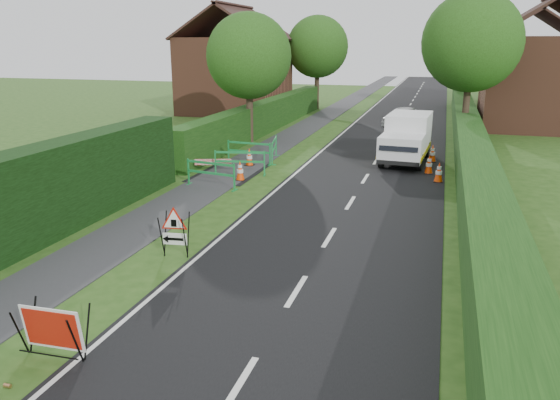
# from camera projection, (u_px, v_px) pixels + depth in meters

# --- Properties ---
(ground) EXTENTS (120.00, 120.00, 0.00)m
(ground) POSITION_uv_depth(u_px,v_px,m) (170.00, 297.00, 11.50)
(ground) COLOR #254914
(ground) RESTS_ON ground
(road_surface) EXTENTS (6.00, 90.00, 0.02)m
(road_surface) POSITION_uv_depth(u_px,v_px,m) (407.00, 110.00, 43.04)
(road_surface) COLOR black
(road_surface) RESTS_ON ground
(footpath) EXTENTS (2.00, 90.00, 0.02)m
(footpath) POSITION_uv_depth(u_px,v_px,m) (338.00, 108.00, 44.55)
(footpath) COLOR #2D2D30
(footpath) RESTS_ON ground
(hedge_west_far) EXTENTS (1.00, 24.00, 1.80)m
(hedge_west_far) POSITION_uv_depth(u_px,v_px,m) (266.00, 131.00, 33.13)
(hedge_west_far) COLOR #14380F
(hedge_west_far) RESTS_ON ground
(hedge_east) EXTENTS (1.20, 50.00, 1.50)m
(hedge_east) POSITION_uv_depth(u_px,v_px,m) (468.00, 162.00, 24.45)
(hedge_east) COLOR #14380F
(hedge_east) RESTS_ON ground
(house_west) EXTENTS (7.50, 7.40, 7.88)m
(house_west) POSITION_uv_depth(u_px,v_px,m) (235.00, 74.00, 41.05)
(house_west) COLOR brown
(house_west) RESTS_ON ground
(house_east_a) EXTENTS (7.50, 7.40, 7.88)m
(house_east_a) POSITION_uv_depth(u_px,v_px,m) (543.00, 81.00, 33.47)
(house_east_a) COLOR brown
(house_east_a) RESTS_ON ground
(house_east_b) EXTENTS (7.50, 7.40, 7.88)m
(house_east_b) POSITION_uv_depth(u_px,v_px,m) (530.00, 70.00, 46.09)
(house_east_b) COLOR brown
(house_east_b) RESTS_ON ground
(tree_nw) EXTENTS (4.40, 4.40, 6.70)m
(tree_nw) POSITION_uv_depth(u_px,v_px,m) (249.00, 56.00, 28.09)
(tree_nw) COLOR #2D2116
(tree_nw) RESTS_ON ground
(tree_ne) EXTENTS (5.20, 5.20, 7.79)m
(tree_ne) POSITION_uv_depth(u_px,v_px,m) (472.00, 42.00, 28.57)
(tree_ne) COLOR #2D2116
(tree_ne) RESTS_ON ground
(tree_fw) EXTENTS (4.80, 4.80, 7.24)m
(tree_fw) POSITION_uv_depth(u_px,v_px,m) (318.00, 47.00, 42.72)
(tree_fw) COLOR #2D2116
(tree_fw) RESTS_ON ground
(tree_fe) EXTENTS (4.20, 4.20, 6.33)m
(tree_fe) POSITION_uv_depth(u_px,v_px,m) (463.00, 55.00, 43.57)
(tree_fe) COLOR #2D2116
(tree_fe) RESTS_ON ground
(red_rect_sign) EXTENTS (1.13, 0.70, 0.94)m
(red_rect_sign) POSITION_uv_depth(u_px,v_px,m) (52.00, 330.00, 9.12)
(red_rect_sign) COLOR black
(red_rect_sign) RESTS_ON ground
(triangle_sign) EXTENTS (0.85, 0.85, 1.11)m
(triangle_sign) POSITION_uv_depth(u_px,v_px,m) (173.00, 228.00, 13.39)
(triangle_sign) COLOR black
(triangle_sign) RESTS_ON ground
(works_van) EXTENTS (2.08, 4.68, 2.09)m
(works_van) POSITION_uv_depth(u_px,v_px,m) (407.00, 137.00, 24.24)
(works_van) COLOR silver
(works_van) RESTS_ON ground
(traffic_cone_0) EXTENTS (0.38, 0.38, 0.79)m
(traffic_cone_0) POSITION_uv_depth(u_px,v_px,m) (439.00, 172.00, 20.83)
(traffic_cone_0) COLOR black
(traffic_cone_0) RESTS_ON ground
(traffic_cone_1) EXTENTS (0.38, 0.38, 0.79)m
(traffic_cone_1) POSITION_uv_depth(u_px,v_px,m) (429.00, 164.00, 22.19)
(traffic_cone_1) COLOR black
(traffic_cone_1) RESTS_ON ground
(traffic_cone_2) EXTENTS (0.38, 0.38, 0.79)m
(traffic_cone_2) POSITION_uv_depth(u_px,v_px,m) (432.00, 153.00, 24.39)
(traffic_cone_2) COLOR black
(traffic_cone_2) RESTS_ON ground
(traffic_cone_3) EXTENTS (0.38, 0.38, 0.79)m
(traffic_cone_3) POSITION_uv_depth(u_px,v_px,m) (240.00, 171.00, 21.09)
(traffic_cone_3) COLOR black
(traffic_cone_3) RESTS_ON ground
(traffic_cone_4) EXTENTS (0.38, 0.38, 0.79)m
(traffic_cone_4) POSITION_uv_depth(u_px,v_px,m) (249.00, 157.00, 23.62)
(traffic_cone_4) COLOR black
(traffic_cone_4) RESTS_ON ground
(ped_barrier_0) EXTENTS (2.09, 0.70, 1.00)m
(ped_barrier_0) POSITION_uv_depth(u_px,v_px,m) (211.00, 171.00, 19.98)
(ped_barrier_0) COLOR #17833A
(ped_barrier_0) RESTS_ON ground
(ped_barrier_1) EXTENTS (2.09, 0.74, 1.00)m
(ped_barrier_1) POSITION_uv_depth(u_px,v_px,m) (240.00, 160.00, 21.93)
(ped_barrier_1) COLOR #17833A
(ped_barrier_1) RESTS_ON ground
(ped_barrier_2) EXTENTS (2.08, 0.52, 1.00)m
(ped_barrier_2) POSITION_uv_depth(u_px,v_px,m) (249.00, 150.00, 23.94)
(ped_barrier_2) COLOR #17833A
(ped_barrier_2) RESTS_ON ground
(ped_barrier_3) EXTENTS (0.77, 2.09, 1.00)m
(ped_barrier_3) POSITION_uv_depth(u_px,v_px,m) (274.00, 147.00, 24.62)
(ped_barrier_3) COLOR #17833A
(ped_barrier_3) RESTS_ON ground
(redwhite_plank) EXTENTS (1.44, 0.51, 0.25)m
(redwhite_plank) POSITION_uv_depth(u_px,v_px,m) (213.00, 173.00, 22.47)
(redwhite_plank) COLOR red
(redwhite_plank) RESTS_ON ground
(litter_can) EXTENTS (0.12, 0.07, 0.07)m
(litter_can) POSITION_uv_depth(u_px,v_px,m) (8.00, 388.00, 8.48)
(litter_can) COLOR #BF7F4C
(litter_can) RESTS_ON ground
(hatchback_car) EXTENTS (2.62, 3.82, 1.21)m
(hatchback_car) POSITION_uv_depth(u_px,v_px,m) (402.00, 116.00, 35.05)
(hatchback_car) COLOR white
(hatchback_car) RESTS_ON ground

